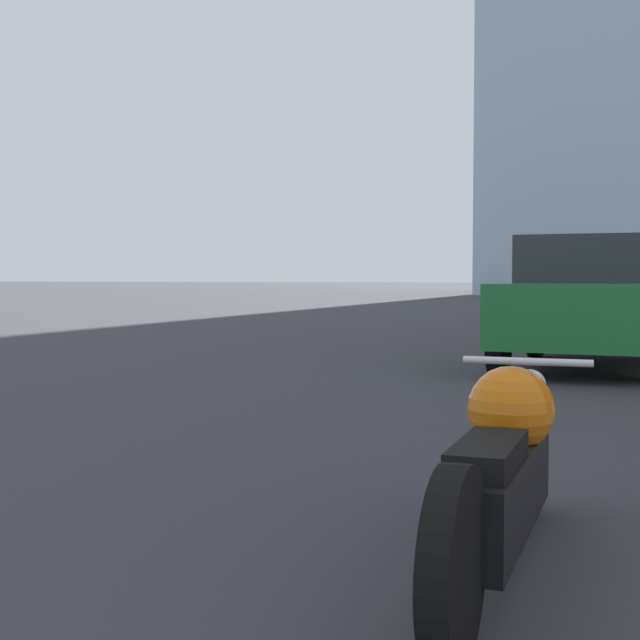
{
  "coord_description": "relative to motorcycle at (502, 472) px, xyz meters",
  "views": [
    {
      "loc": [
        4.23,
        1.41,
        1.2
      ],
      "look_at": [
        1.96,
        7.73,
        0.88
      ],
      "focal_mm": 50.0,
      "sensor_mm": 36.0,
      "label": 1
    }
  ],
  "objects": [
    {
      "name": "motorcycle",
      "position": [
        0.0,
        0.0,
        0.0
      ],
      "size": [
        0.62,
        2.43,
        0.82
      ],
      "rotation": [
        0.0,
        0.0,
        -0.01
      ],
      "color": "black",
      "rests_on": "ground_plane"
    },
    {
      "name": "parked_car_green",
      "position": [
        -0.13,
        8.62,
        0.47
      ],
      "size": [
        2.17,
        4.43,
        1.73
      ],
      "rotation": [
        0.0,
        0.0,
        -0.06
      ],
      "color": "#1E6B33",
      "rests_on": "ground_plane"
    },
    {
      "name": "parked_car_black",
      "position": [
        0.02,
        21.77,
        0.49
      ],
      "size": [
        1.96,
        4.45,
        1.82
      ],
      "rotation": [
        0.0,
        0.0,
        0.02
      ],
      "color": "black",
      "rests_on": "ground_plane"
    },
    {
      "name": "parked_car_yellow",
      "position": [
        -0.01,
        32.32,
        0.47
      ],
      "size": [
        2.05,
        4.57,
        1.78
      ],
      "rotation": [
        0.0,
        0.0,
        0.02
      ],
      "color": "gold",
      "rests_on": "ground_plane"
    },
    {
      "name": "parked_car_silver",
      "position": [
        -0.14,
        43.78,
        0.49
      ],
      "size": [
        2.06,
        4.05,
        1.81
      ],
      "rotation": [
        0.0,
        0.0,
        -0.08
      ],
      "color": "#BCBCC1",
      "rests_on": "ground_plane"
    },
    {
      "name": "parked_car_blue",
      "position": [
        -0.14,
        55.82,
        0.38
      ],
      "size": [
        1.98,
        4.12,
        1.57
      ],
      "rotation": [
        0.0,
        0.0,
        -0.01
      ],
      "color": "#1E3899",
      "rests_on": "ground_plane"
    }
  ]
}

